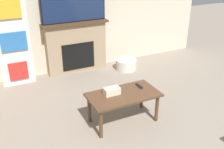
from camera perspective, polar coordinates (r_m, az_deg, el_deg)
The scene contains 8 objects.
wall_back at distance 5.16m, azimuth -9.79°, elevation 15.16°, with size 6.05×0.06×2.70m.
fireplace at distance 5.26m, azimuth -7.81°, elevation 5.99°, with size 1.29×0.28×1.01m.
tv at distance 5.04m, azimuth -8.30°, elevation 14.93°, with size 1.23×0.03×0.67m.
coffee_table at distance 3.63m, azimuth 2.49°, elevation -5.09°, with size 0.99×0.52×0.44m.
tissue_box at distance 3.57m, azimuth -0.04°, elevation -3.61°, with size 0.22×0.12×0.10m.
remote_control at distance 3.81m, azimuth 5.92°, elevation -2.48°, with size 0.04×0.15×0.02m.
bookshelf at distance 4.93m, azimuth -20.83°, elevation 7.16°, with size 0.57×0.29×1.65m.
storage_basket at distance 5.42m, azimuth 3.09°, elevation 2.21°, with size 0.43×0.43×0.21m.
Camera 1 is at (-1.44, -0.28, 2.21)m, focal length 42.00 mm.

